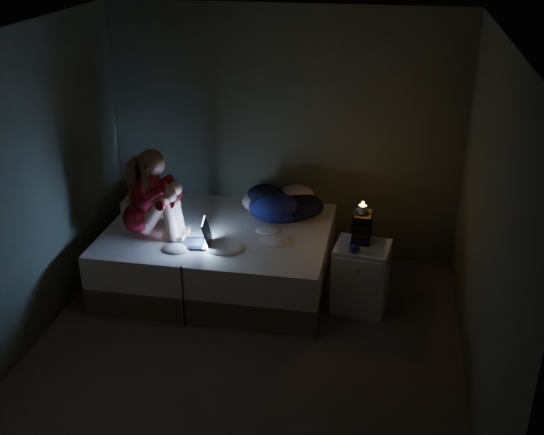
% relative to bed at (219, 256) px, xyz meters
% --- Properties ---
extents(floor, '(3.60, 3.80, 0.02)m').
position_rel_bed_xyz_m(floor, '(0.50, -1.10, -0.30)').
color(floor, '#4D4743').
rests_on(floor, ground).
extents(ceiling, '(3.60, 3.80, 0.02)m').
position_rel_bed_xyz_m(ceiling, '(0.50, -1.10, 2.32)').
color(ceiling, silver).
rests_on(ceiling, ground).
extents(wall_back, '(3.60, 0.02, 2.60)m').
position_rel_bed_xyz_m(wall_back, '(0.50, 0.81, 1.01)').
color(wall_back, '#424637').
rests_on(wall_back, ground).
extents(wall_front, '(3.60, 0.02, 2.60)m').
position_rel_bed_xyz_m(wall_front, '(0.50, -3.01, 1.01)').
color(wall_front, '#424637').
rests_on(wall_front, ground).
extents(wall_left, '(0.02, 3.80, 2.60)m').
position_rel_bed_xyz_m(wall_left, '(-1.31, -1.10, 1.01)').
color(wall_left, '#424637').
rests_on(wall_left, ground).
extents(wall_right, '(0.02, 3.80, 2.60)m').
position_rel_bed_xyz_m(wall_right, '(2.31, -1.10, 1.01)').
color(wall_right, '#424637').
rests_on(wall_right, ground).
extents(bed, '(2.13, 1.60, 0.59)m').
position_rel_bed_xyz_m(bed, '(0.00, 0.00, 0.00)').
color(bed, beige).
rests_on(bed, ground).
extents(pillow, '(0.45, 0.32, 0.13)m').
position_rel_bed_xyz_m(pillow, '(-0.82, 0.29, 0.36)').
color(pillow, silver).
rests_on(pillow, bed).
extents(woman, '(0.53, 0.35, 0.86)m').
position_rel_bed_xyz_m(woman, '(-0.67, -0.25, 0.72)').
color(woman, '#760008').
rests_on(woman, bed).
extents(laptop, '(0.41, 0.32, 0.26)m').
position_rel_bed_xyz_m(laptop, '(-0.16, -0.37, 0.42)').
color(laptop, black).
rests_on(laptop, bed).
extents(clothes_pile, '(0.69, 0.60, 0.36)m').
position_rel_bed_xyz_m(clothes_pile, '(0.52, 0.35, 0.47)').
color(clothes_pile, '#101444').
rests_on(clothes_pile, bed).
extents(nightstand, '(0.53, 0.48, 0.64)m').
position_rel_bed_xyz_m(nightstand, '(1.40, -0.21, 0.03)').
color(nightstand, silver).
rests_on(nightstand, ground).
extents(book_stack, '(0.19, 0.25, 0.30)m').
position_rel_bed_xyz_m(book_stack, '(1.37, -0.11, 0.50)').
color(book_stack, black).
rests_on(book_stack, nightstand).
extents(candle, '(0.07, 0.07, 0.08)m').
position_rel_bed_xyz_m(candle, '(1.37, -0.11, 0.68)').
color(candle, beige).
rests_on(candle, book_stack).
extents(phone, '(0.11, 0.16, 0.01)m').
position_rel_bed_xyz_m(phone, '(1.33, -0.26, 0.35)').
color(phone, black).
rests_on(phone, nightstand).
extents(blue_orb, '(0.08, 0.08, 0.08)m').
position_rel_bed_xyz_m(blue_orb, '(1.35, -0.36, 0.39)').
color(blue_orb, navy).
rests_on(blue_orb, nightstand).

